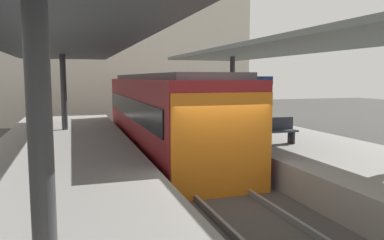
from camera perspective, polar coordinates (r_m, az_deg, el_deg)
The scene contains 12 objects.
ground_plane at distance 9.96m, azimuth 3.82°, elevation -12.08°, with size 80.00×80.00×0.00m, color #383835.
platform_left at distance 9.18m, azimuth -19.23°, elevation -10.79°, with size 4.40×28.00×1.00m, color gray.
platform_right at distance 11.72m, azimuth 21.53°, elevation -7.14°, with size 4.40×28.00×1.00m, color gray.
track_ballast at distance 9.93m, azimuth 3.83°, elevation -11.53°, with size 3.20×28.00×0.20m, color #423F3D.
rail_near_side at distance 9.65m, azimuth -0.22°, elevation -11.00°, with size 0.08×28.00×0.14m, color slate.
rail_far_side at distance 10.16m, azimuth 7.67°, elevation -10.16°, with size 0.08×28.00×0.14m, color slate.
commuter_train at distance 15.26m, azimuth -4.46°, elevation 1.03°, with size 2.78×12.82×3.10m.
canopy_left at distance 10.23m, azimuth -19.82°, elevation 11.61°, with size 4.18×21.00×3.27m.
canopy_right at distance 12.57m, azimuth 18.12°, elevation 10.78°, with size 4.18×21.00×3.30m.
platform_bench at distance 12.57m, azimuth 12.56°, elevation -1.48°, with size 1.40×0.41×0.86m.
platform_sign at distance 14.20m, azimuth 10.50°, elevation 4.16°, with size 0.90×0.08×2.21m.
station_building_backdrop at distance 29.12m, azimuth -10.49°, elevation 10.94°, with size 18.00×6.00×11.00m, color beige.
Camera 1 is at (-3.50, -8.78, 3.16)m, focal length 35.19 mm.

